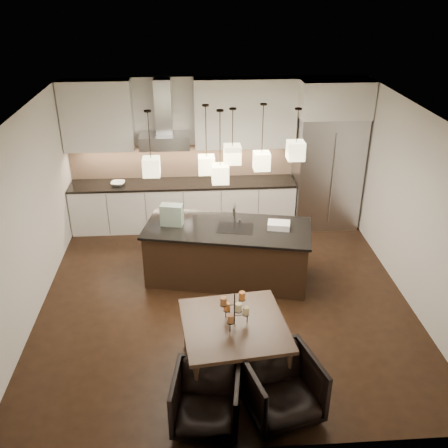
{
  "coord_description": "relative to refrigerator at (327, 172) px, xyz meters",
  "views": [
    {
      "loc": [
        -0.44,
        -6.32,
        4.47
      ],
      "look_at": [
        0.0,
        0.2,
        1.15
      ],
      "focal_mm": 40.0,
      "sensor_mm": 36.0,
      "label": 1
    }
  ],
  "objects": [
    {
      "name": "refrigerator",
      "position": [
        0.0,
        0.0,
        0.0
      ],
      "size": [
        1.2,
        0.72,
        2.15
      ],
      "primitive_type": "cube",
      "color": "#B7B7BA",
      "rests_on": "floor"
    },
    {
      "name": "wall_right",
      "position": [
        0.66,
        -2.38,
        0.32
      ],
      "size": [
        0.02,
        5.5,
        2.8
      ],
      "primitive_type": "cube",
      "color": "silver",
      "rests_on": "ground"
    },
    {
      "name": "backsplash",
      "position": [
        -2.73,
        0.35,
        0.16
      ],
      "size": [
        4.21,
        0.02,
        0.63
      ],
      "primitive_type": "cube",
      "color": "tan",
      "rests_on": "countertop"
    },
    {
      "name": "pendant_a",
      "position": [
        -3.12,
        -1.98,
        0.92
      ],
      "size": [
        0.24,
        0.24,
        0.26
      ],
      "primitive_type": "cube",
      "color": "beige",
      "rests_on": "ceiling"
    },
    {
      "name": "pendant_e",
      "position": [
        -1.07,
        -2.0,
        1.12
      ],
      "size": [
        0.24,
        0.24,
        0.26
      ],
      "primitive_type": "cube",
      "color": "beige",
      "rests_on": "ceiling"
    },
    {
      "name": "faucet",
      "position": [
        -1.9,
        -1.76,
        0.03
      ],
      "size": [
        0.15,
        0.25,
        0.38
      ],
      "primitive_type": null,
      "rotation": [
        0.0,
        0.0,
        -0.21
      ],
      "color": "silver",
      "rests_on": "island_top"
    },
    {
      "name": "food_container",
      "position": [
        -1.23,
        -1.92,
        -0.11
      ],
      "size": [
        0.38,
        0.3,
        0.1
      ],
      "primitive_type": "cube",
      "rotation": [
        0.0,
        0.0,
        -0.21
      ],
      "color": "silver",
      "rests_on": "island_top"
    },
    {
      "name": "dining_table",
      "position": [
        -2.1,
        -3.97,
        -0.71
      ],
      "size": [
        1.35,
        1.35,
        0.73
      ],
      "primitive_type": null,
      "rotation": [
        0.0,
        0.0,
        0.11
      ],
      "color": "black",
      "rests_on": "floor"
    },
    {
      "name": "armchair_right",
      "position": [
        -1.63,
        -4.66,
        -0.71
      ],
      "size": [
        0.97,
        0.98,
        0.73
      ],
      "primitive_type": "imported",
      "rotation": [
        0.0,
        0.0,
        0.28
      ],
      "color": "black",
      "rests_on": "floor"
    },
    {
      "name": "pendant_d",
      "position": [
        -1.51,
        -1.71,
        0.87
      ],
      "size": [
        0.24,
        0.24,
        0.26
      ],
      "primitive_type": "cube",
      "color": "beige",
      "rests_on": "ceiling"
    },
    {
      "name": "candle_d",
      "position": [
        -2.0,
        -3.88,
        -0.02
      ],
      "size": [
        0.08,
        0.08,
        0.1
      ],
      "primitive_type": "cylinder",
      "rotation": [
        0.0,
        0.0,
        0.11
      ],
      "color": "orange",
      "rests_on": "candelabra"
    },
    {
      "name": "pendant_b",
      "position": [
        -2.33,
        -1.71,
        0.83
      ],
      "size": [
        0.24,
        0.24,
        0.26
      ],
      "primitive_type": "cube",
      "color": "beige",
      "rests_on": "ceiling"
    },
    {
      "name": "upper_cab_right",
      "position": [
        -1.55,
        0.19,
        1.1
      ],
      "size": [
        1.85,
        0.35,
        1.25
      ],
      "primitive_type": "cube",
      "color": "silver",
      "rests_on": "wall_back"
    },
    {
      "name": "hood_chimney",
      "position": [
        -3.03,
        0.21,
        1.24
      ],
      "size": [
        0.3,
        0.28,
        0.96
      ],
      "primitive_type": "cube",
      "color": "#B7B7BA",
      "rests_on": "hood_canopy"
    },
    {
      "name": "wall_front",
      "position": [
        -2.1,
        -5.14,
        0.32
      ],
      "size": [
        5.5,
        0.02,
        2.8
      ],
      "primitive_type": "cube",
      "color": "silver",
      "rests_on": "ground"
    },
    {
      "name": "upper_cab_left",
      "position": [
        -4.2,
        0.19,
        1.1
      ],
      "size": [
        1.25,
        0.35,
        1.25
      ],
      "primitive_type": "cube",
      "color": "silver",
      "rests_on": "wall_back"
    },
    {
      "name": "candle_f",
      "position": [
        -2.06,
        -4.1,
        -0.02
      ],
      "size": [
        0.08,
        0.08,
        0.1
      ],
      "primitive_type": "cylinder",
      "rotation": [
        0.0,
        0.0,
        0.11
      ],
      "color": "#D6C086",
      "rests_on": "candelabra"
    },
    {
      "name": "candle_c",
      "position": [
        -2.15,
        -4.1,
        -0.17
      ],
      "size": [
        0.08,
        0.08,
        0.1
      ],
      "primitive_type": "cylinder",
      "rotation": [
        0.0,
        0.0,
        0.11
      ],
      "color": "#9C5E33",
      "rests_on": "candelabra"
    },
    {
      "name": "candle_b",
      "position": [
        -2.18,
        -3.87,
        -0.17
      ],
      "size": [
        0.08,
        0.08,
        0.1
      ],
      "primitive_type": "cylinder",
      "rotation": [
        0.0,
        0.0,
        0.11
      ],
      "color": "orange",
      "rests_on": "candelabra"
    },
    {
      "name": "ceiling",
      "position": [
        -2.1,
        -2.38,
        1.73
      ],
      "size": [
        5.5,
        5.5,
        0.02
      ],
      "primitive_type": "cube",
      "color": "white",
      "rests_on": "wall_back"
    },
    {
      "name": "fridge_panel",
      "position": [
        0.0,
        0.0,
        1.4
      ],
      "size": [
        1.26,
        0.72,
        0.65
      ],
      "primitive_type": "cube",
      "color": "silver",
      "rests_on": "refrigerator"
    },
    {
      "name": "floor",
      "position": [
        -2.1,
        -2.38,
        -1.08
      ],
      "size": [
        5.5,
        5.5,
        0.02
      ],
      "primitive_type": "cube",
      "color": "black",
      "rests_on": "ground"
    },
    {
      "name": "hood_canopy",
      "position": [
        -3.03,
        0.1,
        0.65
      ],
      "size": [
        0.9,
        0.52,
        0.24
      ],
      "primitive_type": "cube",
      "color": "#B7B7BA",
      "rests_on": "wall_back"
    },
    {
      "name": "pendant_c",
      "position": [
        -1.96,
        -1.94,
        1.07
      ],
      "size": [
        0.24,
        0.24,
        0.26
      ],
      "primitive_type": "cube",
      "color": "beige",
      "rests_on": "ceiling"
    },
    {
      "name": "candelabra",
      "position": [
        -2.1,
        -3.97,
        -0.13
      ],
      "size": [
        0.39,
        0.39,
        0.43
      ],
      "primitive_type": null,
      "rotation": [
        0.0,
        0.0,
        0.11
      ],
      "color": "black",
      "rests_on": "dining_table"
    },
    {
      "name": "pendant_f",
      "position": [
        -2.14,
        -2.02,
        0.81
      ],
      "size": [
        0.24,
        0.24,
        0.26
      ],
      "primitive_type": "cube",
      "color": "beige",
      "rests_on": "ceiling"
    },
    {
      "name": "wall_left",
      "position": [
        -4.86,
        -2.38,
        0.32
      ],
      "size": [
        0.02,
        5.5,
        2.8
      ],
      "primitive_type": "cube",
      "color": "silver",
      "rests_on": "ground"
    },
    {
      "name": "candle_a",
      "position": [
        -1.96,
        -3.96,
        -0.17
      ],
      "size": [
        0.08,
        0.08,
        0.1
      ],
      "primitive_type": "cylinder",
      "rotation": [
        0.0,
        0.0,
        0.11
      ],
      "color": "#D6C086",
      "rests_on": "candelabra"
    },
    {
      "name": "island_top",
      "position": [
        -2.02,
        -1.84,
        -0.18
      ],
      "size": [
        2.74,
        1.58,
        0.04
      ],
      "primitive_type": "cube",
      "rotation": [
        0.0,
        0.0,
        -0.21
      ],
      "color": "black",
      "rests_on": "island_body"
    },
    {
      "name": "countertop",
      "position": [
        -2.73,
        0.05,
        -0.17
      ],
      "size": [
        4.21,
        0.66,
        0.04
      ],
      "primitive_type": "cube",
      "color": "black",
      "rests_on": "lower_cabinets"
    },
    {
      "name": "armchair_left",
      "position": [
        -2.46,
        -4.75,
        -0.74
      ],
      "size": [
        0.81,
        0.83,
        0.67
      ],
      "primitive_type": "imported",
      "rotation": [
        0.0,
        0.0,
        -0.15
      ],
      "color": "black",
      "rests_on": "floor"
    },
    {
      "name": "island_body",
      "position": [
        -2.02,
        -1.84,
        -0.64
      ],
      "size": [
        2.65,
        1.49,
        0.88
      ],
      "primitive_type": "cube",
      "rotation": [
        0.0,
        0.0,
        -0.21
      ],
      "color": "black",
      "rests_on": "floor"
    },
    {
      "name": "wall_back",
      "position": [
        -2.1,
        0.38,
        0.32
      ],
      "size": [
        5.5,
        0.02,
        2.8
      ],
      "primitive_type": "cube",
      "color": "silver",
      "rests_on": "ground"
    },
    {
      "name": "lower_cabinets",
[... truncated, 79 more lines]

